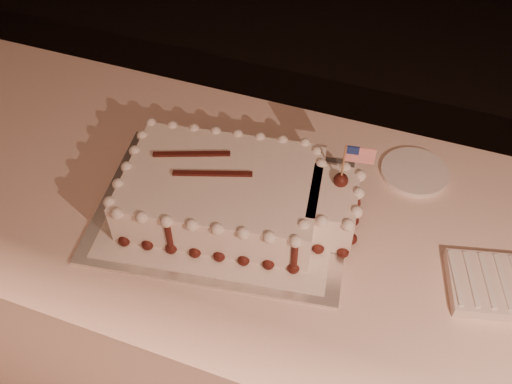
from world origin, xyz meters
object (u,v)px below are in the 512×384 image
(cake_board, at_px, (224,209))
(napkin_stack, at_px, (501,286))
(side_plate, at_px, (415,172))
(sheet_cake, at_px, (236,194))
(banquet_table, at_px, (291,310))

(cake_board, relative_size, napkin_stack, 2.40)
(cake_board, bearing_deg, side_plate, 25.35)
(cake_board, height_order, sheet_cake, sheet_cake)
(banquet_table, distance_m, side_plate, 0.51)
(banquet_table, xyz_separation_m, sheet_cake, (-0.15, -0.02, 0.44))
(cake_board, distance_m, napkin_stack, 0.62)
(sheet_cake, bearing_deg, side_plate, 36.05)
(cake_board, height_order, napkin_stack, napkin_stack)
(banquet_table, height_order, cake_board, cake_board)
(napkin_stack, bearing_deg, side_plate, 128.36)
(napkin_stack, xyz_separation_m, side_plate, (-0.22, 0.28, -0.01))
(cake_board, xyz_separation_m, side_plate, (0.40, 0.27, 0.00))
(banquet_table, bearing_deg, side_plate, 48.59)
(side_plate, bearing_deg, napkin_stack, -51.64)
(napkin_stack, bearing_deg, cake_board, 179.38)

